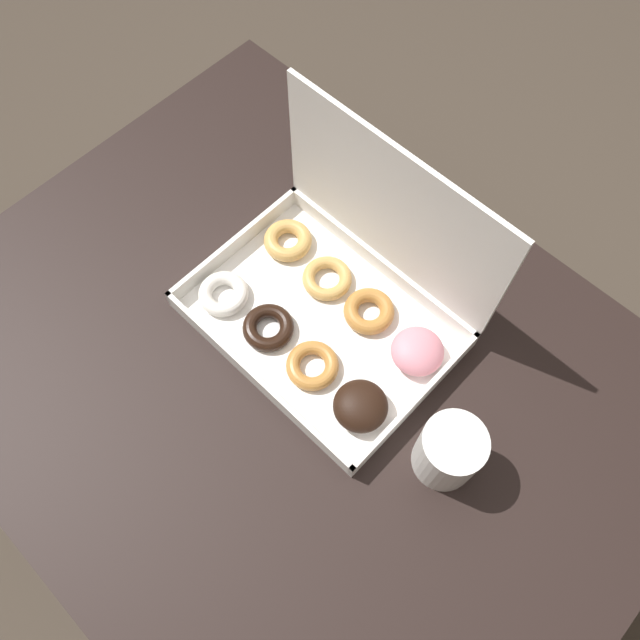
% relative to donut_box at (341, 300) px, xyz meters
% --- Properties ---
extents(ground_plane, '(8.00, 8.00, 0.00)m').
position_rel_donut_box_xyz_m(ground_plane, '(0.01, -0.12, -0.81)').
color(ground_plane, '#42382D').
extents(dining_table, '(1.17, 0.91, 0.76)m').
position_rel_donut_box_xyz_m(dining_table, '(0.01, -0.12, -0.15)').
color(dining_table, black).
rests_on(dining_table, ground_plane).
extents(donut_box, '(0.41, 0.30, 0.30)m').
position_rel_donut_box_xyz_m(donut_box, '(0.00, 0.00, 0.00)').
color(donut_box, white).
rests_on(donut_box, dining_table).
extents(coffee_mug, '(0.09, 0.09, 0.11)m').
position_rel_donut_box_xyz_m(coffee_mug, '(0.27, -0.07, 0.00)').
color(coffee_mug, white).
rests_on(coffee_mug, dining_table).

